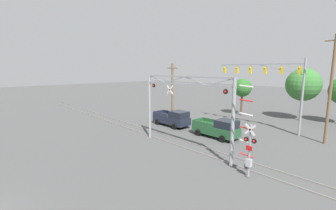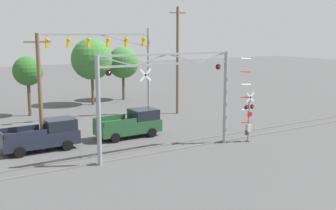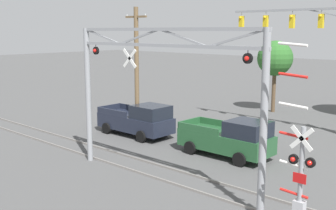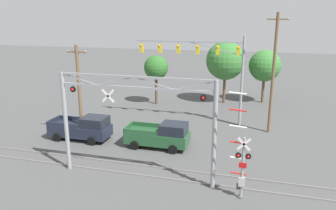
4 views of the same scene
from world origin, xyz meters
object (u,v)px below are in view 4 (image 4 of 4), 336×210
(background_tree_far_left_verge, at_px, (225,61))
(crossing_gantry, at_px, (135,114))
(utility_pole_left, at_px, (79,92))
(utility_pole_right, at_px, (273,73))
(traffic_signal_span, at_px, (211,62))
(crossing_signal_mast, at_px, (241,165))
(pickup_truck_following, at_px, (83,128))
(pickup_truck_lead, at_px, (161,135))
(background_tree_far_right_verge, at_px, (156,68))
(background_tree_beyond_span, at_px, (265,66))

(background_tree_far_left_verge, bearing_deg, crossing_gantry, -98.96)
(utility_pole_left, distance_m, utility_pole_right, 16.88)
(traffic_signal_span, bearing_deg, crossing_signal_mast, -73.96)
(crossing_signal_mast, height_order, utility_pole_left, utility_pole_left)
(crossing_gantry, relative_size, pickup_truck_following, 1.96)
(crossing_signal_mast, distance_m, utility_pole_left, 15.20)
(utility_pole_left, height_order, utility_pole_right, utility_pole_right)
(pickup_truck_lead, relative_size, background_tree_far_right_verge, 0.87)
(pickup_truck_lead, bearing_deg, crossing_gantry, -90.24)
(pickup_truck_lead, bearing_deg, background_tree_beyond_span, 65.29)
(background_tree_far_left_verge, bearing_deg, traffic_signal_span, -93.18)
(utility_pole_left, bearing_deg, pickup_truck_lead, 0.69)
(crossing_gantry, height_order, background_tree_beyond_span, crossing_gantry)
(crossing_gantry, bearing_deg, pickup_truck_following, 142.57)
(crossing_gantry, height_order, background_tree_far_right_verge, crossing_gantry)
(crossing_signal_mast, bearing_deg, crossing_gantry, 174.26)
(crossing_signal_mast, bearing_deg, pickup_truck_lead, 137.81)
(pickup_truck_lead, relative_size, utility_pole_right, 0.48)
(crossing_signal_mast, xyz_separation_m, background_tree_far_right_verge, (-11.24, 19.18, 2.36))
(pickup_truck_lead, height_order, background_tree_far_left_verge, background_tree_far_left_verge)
(crossing_signal_mast, bearing_deg, utility_pole_right, 81.59)
(crossing_signal_mast, relative_size, traffic_signal_span, 0.60)
(pickup_truck_following, bearing_deg, background_tree_beyond_span, 49.38)
(traffic_signal_span, relative_size, pickup_truck_following, 2.02)
(crossing_gantry, relative_size, background_tree_beyond_span, 1.59)
(crossing_signal_mast, height_order, traffic_signal_span, traffic_signal_span)
(utility_pole_right, distance_m, background_tree_beyond_span, 11.13)
(pickup_truck_lead, height_order, utility_pole_right, utility_pole_right)
(traffic_signal_span, height_order, background_tree_far_left_verge, traffic_signal_span)
(pickup_truck_lead, distance_m, background_tree_far_right_verge, 14.25)
(crossing_signal_mast, bearing_deg, background_tree_beyond_span, 87.00)
(utility_pole_left, distance_m, background_tree_beyond_span, 22.96)
(traffic_signal_span, relative_size, background_tree_beyond_span, 1.63)
(pickup_truck_lead, bearing_deg, utility_pole_left, -179.31)
(crossing_signal_mast, height_order, pickup_truck_lead, crossing_signal_mast)
(background_tree_far_right_verge, bearing_deg, traffic_signal_span, -37.87)
(traffic_signal_span, bearing_deg, pickup_truck_following, -142.83)
(pickup_truck_following, xyz_separation_m, background_tree_far_left_verge, (10.30, 16.00, 4.18))
(crossing_signal_mast, relative_size, background_tree_far_left_verge, 0.84)
(utility_pole_left, xyz_separation_m, background_tree_beyond_span, (15.02, 17.37, 0.35))
(crossing_gantry, bearing_deg, utility_pole_left, 142.88)
(background_tree_beyond_span, height_order, background_tree_far_left_verge, background_tree_far_left_verge)
(traffic_signal_span, xyz_separation_m, background_tree_far_left_verge, (0.48, 8.55, -0.95))
(pickup_truck_lead, height_order, utility_pole_left, utility_pole_left)
(crossing_gantry, xyz_separation_m, crossing_signal_mast, (6.75, -0.68, -2.33))
(background_tree_far_left_verge, bearing_deg, background_tree_far_right_verge, -160.32)
(crossing_signal_mast, xyz_separation_m, background_tree_far_left_verge, (-3.39, 21.99, 3.15))
(utility_pole_left, bearing_deg, pickup_truck_following, -11.17)
(traffic_signal_span, xyz_separation_m, pickup_truck_following, (-9.82, -7.45, -5.13))
(pickup_truck_following, distance_m, background_tree_far_right_verge, 13.83)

